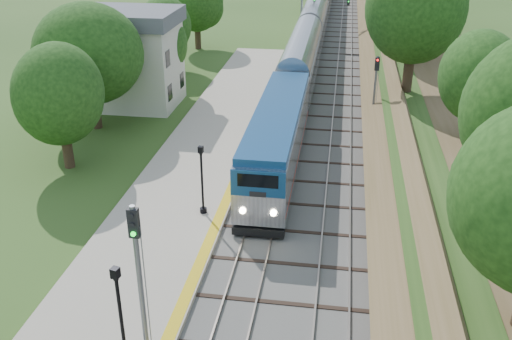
# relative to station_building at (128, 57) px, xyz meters

# --- Properties ---
(trackbed) EXTENTS (9.50, 170.00, 0.28)m
(trackbed) POSITION_rel_station_building_xyz_m (16.00, 30.00, -4.02)
(trackbed) COLOR #4C4944
(trackbed) RESTS_ON ground
(platform) EXTENTS (6.40, 68.00, 0.38)m
(platform) POSITION_rel_station_building_xyz_m (8.80, -14.00, -3.90)
(platform) COLOR #ACA18B
(platform) RESTS_ON ground
(yellow_stripe) EXTENTS (0.55, 68.00, 0.01)m
(yellow_stripe) POSITION_rel_station_building_xyz_m (11.65, -14.00, -3.70)
(yellow_stripe) COLOR gold
(yellow_stripe) RESTS_ON platform
(embankment) EXTENTS (10.64, 170.00, 11.70)m
(embankment) POSITION_rel_station_building_xyz_m (24.35, 30.00, -2.14)
(embankment) COLOR brown
(embankment) RESTS_ON ground
(station_building) EXTENTS (8.60, 6.60, 8.00)m
(station_building) POSITION_rel_station_building_xyz_m (0.00, 0.00, 0.00)
(station_building) COLOR beige
(station_building) RESTS_ON ground
(signal_gantry) EXTENTS (8.40, 0.38, 6.20)m
(signal_gantry) POSITION_rel_station_building_xyz_m (16.47, 24.99, 0.73)
(signal_gantry) COLOR slate
(signal_gantry) RESTS_ON ground
(trees_behind_platform) EXTENTS (7.82, 53.32, 7.21)m
(trees_behind_platform) POSITION_rel_station_building_xyz_m (2.83, -9.33, 0.44)
(trees_behind_platform) COLOR #332316
(trees_behind_platform) RESTS_ON ground
(train) EXTENTS (2.81, 112.97, 4.13)m
(train) POSITION_rel_station_building_xyz_m (14.00, 35.49, -1.95)
(train) COLOR black
(train) RESTS_ON trackbed
(lamppost_mid) EXTENTS (0.42, 0.42, 4.30)m
(lamppost_mid) POSITION_rel_station_building_xyz_m (10.52, -29.69, -1.79)
(lamppost_mid) COLOR black
(lamppost_mid) RESTS_ON platform
(lamppost_far) EXTENTS (0.39, 0.39, 3.96)m
(lamppost_far) POSITION_rel_station_building_xyz_m (10.68, -18.17, -1.94)
(lamppost_far) COLOR black
(lamppost_far) RESTS_ON platform
(signal_platform) EXTENTS (0.38, 0.30, 6.41)m
(signal_platform) POSITION_rel_station_building_xyz_m (11.10, -29.03, 0.23)
(signal_platform) COLOR slate
(signal_platform) RESTS_ON platform
(signal_farside) EXTENTS (0.32, 0.26, 5.90)m
(signal_farside) POSITION_rel_station_building_xyz_m (20.20, -4.18, -0.37)
(signal_farside) COLOR slate
(signal_farside) RESTS_ON ground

